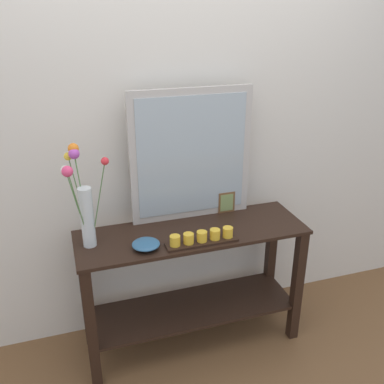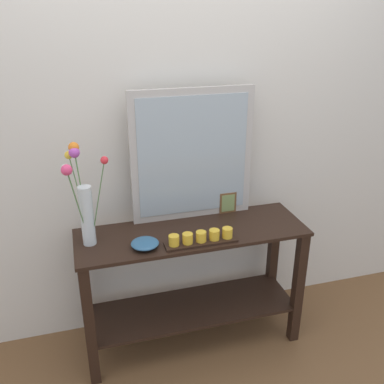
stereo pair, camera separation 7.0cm
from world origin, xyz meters
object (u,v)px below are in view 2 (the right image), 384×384
at_px(tall_vase_left, 83,198).
at_px(picture_frame_small, 228,203).
at_px(console_table, 192,274).
at_px(candle_tray, 201,238).
at_px(decorative_bowl, 145,243).
at_px(mirror_leaning, 193,156).

bearing_deg(tall_vase_left, picture_frame_small, 9.37).
xyz_separation_m(console_table, candle_tray, (0.01, -0.14, 0.32)).
bearing_deg(console_table, picture_frame_small, 31.34).
distance_m(console_table, decorative_bowl, 0.44).
relative_size(console_table, decorative_bowl, 8.85).
bearing_deg(tall_vase_left, decorative_bowl, -24.63).
height_order(console_table, tall_vase_left, tall_vase_left).
relative_size(console_table, candle_tray, 3.31).
xyz_separation_m(tall_vase_left, picture_frame_small, (0.85, 0.14, -0.19)).
relative_size(tall_vase_left, decorative_bowl, 3.71).
bearing_deg(mirror_leaning, picture_frame_small, -3.24).
bearing_deg(console_table, tall_vase_left, 177.29).
height_order(mirror_leaning, candle_tray, mirror_leaning).
distance_m(console_table, picture_frame_small, 0.48).
distance_m(console_table, mirror_leaning, 0.70).
distance_m(console_table, tall_vase_left, 0.79).
height_order(console_table, mirror_leaning, mirror_leaning).
bearing_deg(picture_frame_small, mirror_leaning, 176.76).
relative_size(candle_tray, decorative_bowl, 2.68).
bearing_deg(tall_vase_left, mirror_leaning, 13.61).
bearing_deg(decorative_bowl, console_table, 20.08).
xyz_separation_m(mirror_leaning, tall_vase_left, (-0.63, -0.15, -0.12)).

